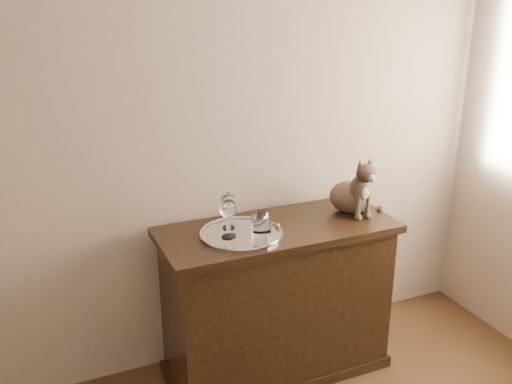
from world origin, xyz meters
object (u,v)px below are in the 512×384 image
wine_glass_b (228,210)px  tumbler_a (262,225)px  tray (241,235)px  wine_glass_d (230,218)px  sideboard (277,301)px  tumbler_c (259,222)px  wine_glass_c (228,219)px  cat (351,183)px

wine_glass_b → tumbler_a: 0.19m
tray → wine_glass_d: (-0.06, -0.00, 0.10)m
sideboard → wine_glass_d: (-0.27, -0.03, 0.53)m
tumbler_c → wine_glass_d: bearing=-177.1°
wine_glass_b → wine_glass_c: 0.11m
tray → tumbler_c: size_ratio=4.95×
sideboard → cat: size_ratio=3.77×
tray → wine_glass_c: size_ratio=2.11×
tray → wine_glass_d: bearing=-178.9°
wine_glass_c → cat: 0.73m
tray → wine_glass_d: 0.11m
cat → tumbler_a: bearing=-171.7°
wine_glass_b → cat: cat is taller
tumbler_a → wine_glass_b: bearing=129.4°
wine_glass_b → sideboard: bearing=-15.3°
wine_glass_b → wine_glass_c: size_ratio=0.99×
wine_glass_c → wine_glass_b: bearing=67.0°
sideboard → wine_glass_c: bearing=-172.9°
wine_glass_c → wine_glass_d: size_ratio=1.02×
wine_glass_b → wine_glass_d: (-0.03, -0.09, -0.00)m
wine_glass_d → cat: cat is taller
wine_glass_c → tumbler_c: bearing=5.5°
wine_glass_d → tumbler_c: (0.16, 0.01, -0.05)m
cat → wine_glass_b: bearing=174.6°
wine_glass_d → tumbler_a: bearing=-18.7°
wine_glass_b → wine_glass_c: bearing=-113.0°
wine_glass_d → tumbler_a: 0.16m
wine_glass_b → tumbler_c: bearing=-33.5°
tray → wine_glass_b: size_ratio=2.12×
sideboard → wine_glass_c: wine_glass_c is taller
tumbler_c → tumbler_a: bearing=-100.9°
cat → sideboard: bearing=-178.4°
wine_glass_d → tumbler_c: bearing=2.9°
wine_glass_c → cat: cat is taller
wine_glass_c → tumbler_a: (0.16, -0.04, -0.04)m
wine_glass_b → cat: (0.68, -0.03, 0.06)m
wine_glass_d → tumbler_c: size_ratio=2.30×
wine_glass_c → tumbler_c: 0.18m
tumbler_c → cat: (0.55, 0.05, 0.11)m
wine_glass_d → wine_glass_b: bearing=72.7°
tray → sideboard: bearing=7.0°
wine_glass_c → wine_glass_d: bearing=31.1°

